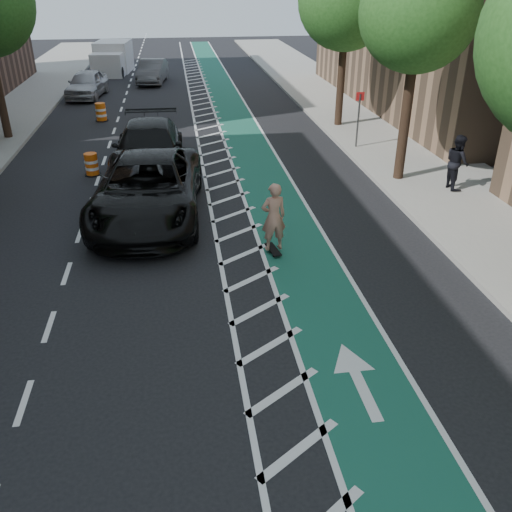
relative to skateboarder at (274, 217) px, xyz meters
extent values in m
plane|color=black|center=(-2.30, -2.81, -1.07)|extent=(120.00, 120.00, 0.00)
cube|color=#19584F|center=(0.70, 7.19, -1.07)|extent=(2.00, 90.00, 0.01)
cube|color=silver|center=(-0.80, 7.19, -1.07)|extent=(1.40, 90.00, 0.01)
cube|color=gray|center=(7.20, 7.19, -1.00)|extent=(5.00, 90.00, 0.15)
cube|color=gray|center=(4.75, 7.19, -0.99)|extent=(0.12, 90.00, 0.16)
cylinder|color=#382619|center=(5.60, 5.19, 1.13)|extent=(0.36, 0.36, 4.40)
sphere|color=#21501A|center=(5.60, 5.19, 4.73)|extent=(4.20, 4.20, 4.20)
cylinder|color=#382619|center=(5.60, 13.19, 1.13)|extent=(0.36, 0.36, 4.40)
sphere|color=#21501A|center=(5.60, 13.19, 4.73)|extent=(4.20, 4.20, 4.20)
cylinder|color=#382619|center=(-10.20, 13.19, 1.13)|extent=(0.36, 0.36, 4.40)
cylinder|color=#4C4C4C|center=(5.30, 9.19, 0.13)|extent=(0.08, 0.08, 2.40)
cube|color=red|center=(5.30, 9.19, 1.23)|extent=(0.35, 0.02, 0.35)
cube|color=black|center=(0.00, 0.00, -0.98)|extent=(0.37, 0.86, 0.03)
cylinder|color=black|center=(-0.13, 0.26, -1.04)|extent=(0.04, 0.07, 0.06)
cylinder|color=black|center=(0.04, 0.29, -1.04)|extent=(0.04, 0.07, 0.06)
cylinder|color=black|center=(-0.04, -0.29, -1.04)|extent=(0.04, 0.07, 0.06)
cylinder|color=black|center=(0.13, -0.26, -1.04)|extent=(0.04, 0.07, 0.06)
imported|color=tan|center=(0.00, 0.00, 0.00)|extent=(0.77, 0.57, 1.92)
imported|color=black|center=(-3.44, 3.01, -0.12)|extent=(3.68, 7.10, 1.91)
imported|color=black|center=(-3.55, 7.52, -0.15)|extent=(2.74, 6.39, 1.84)
imported|color=#AAAAB0|center=(-7.78, 22.56, -0.26)|extent=(2.46, 4.94, 1.62)
imported|color=#525356|center=(-3.87, 27.04, -0.30)|extent=(2.24, 4.87, 1.55)
imported|color=black|center=(7.11, 3.70, 0.03)|extent=(0.72, 0.92, 1.90)
cube|color=silver|center=(-6.92, 32.60, 0.04)|extent=(2.79, 3.79, 2.23)
cube|color=silver|center=(-7.19, 29.94, -0.24)|extent=(2.39, 1.99, 1.67)
cylinder|color=black|center=(-8.23, 29.60, -0.68)|extent=(0.35, 0.80, 0.78)
cylinder|color=black|center=(-6.23, 29.40, -0.68)|extent=(0.35, 0.80, 0.78)
cylinder|color=black|center=(-7.83, 33.59, -0.68)|extent=(0.35, 0.80, 0.78)
cylinder|color=black|center=(-5.84, 33.39, -0.68)|extent=(0.35, 0.80, 0.78)
cylinder|color=#EF480C|center=(-4.50, 5.54, -0.60)|extent=(0.55, 0.55, 0.95)
cylinder|color=silver|center=(-4.50, 5.54, -0.75)|extent=(0.56, 0.56, 0.13)
cylinder|color=silver|center=(-4.50, 5.54, -0.46)|extent=(0.56, 0.56, 0.13)
cylinder|color=black|center=(-4.50, 5.54, -1.05)|extent=(0.70, 0.70, 0.04)
cylinder|color=#E0560B|center=(-5.74, 7.43, -0.65)|extent=(0.49, 0.49, 0.85)
cylinder|color=silver|center=(-5.74, 7.43, -0.79)|extent=(0.50, 0.50, 0.11)
cylinder|color=silver|center=(-5.74, 7.43, -0.52)|extent=(0.50, 0.50, 0.11)
cylinder|color=black|center=(-5.74, 7.43, -1.05)|extent=(0.62, 0.62, 0.04)
cylinder|color=#EB5F0C|center=(-6.30, 16.19, -0.61)|extent=(0.53, 0.53, 0.92)
cylinder|color=silver|center=(-6.30, 16.19, -0.77)|extent=(0.54, 0.54, 0.12)
cylinder|color=silver|center=(-6.30, 16.19, -0.48)|extent=(0.54, 0.54, 0.12)
cylinder|color=black|center=(-6.30, 16.19, -1.05)|extent=(0.67, 0.67, 0.04)
camera|label=1|loc=(-2.41, -13.20, 5.84)|focal=38.00mm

